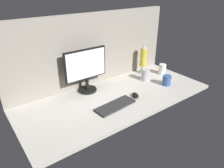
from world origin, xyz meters
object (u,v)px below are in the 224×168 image
mug_ceramic_blue (167,80)px  monitor (86,68)px  mouse (135,95)px  lava_lamp (143,62)px  keyboard (115,106)px  mug_ceramic_white (162,69)px  mug_steel (145,75)px

mug_ceramic_blue → monitor: bearing=151.9°
mouse → lava_lamp: lava_lamp is taller
keyboard → mug_ceramic_white: bearing=10.3°
keyboard → mug_steel: 62.91cm
monitor → mouse: (29.15, -37.70, -21.38)cm
keyboard → mug_steel: (58.22, 23.24, 5.30)cm
mug_ceramic_white → mug_ceramic_blue: 28.87cm
mug_ceramic_blue → mug_ceramic_white: bearing=50.3°
monitor → mug_ceramic_blue: size_ratio=3.50×
mouse → mug_ceramic_blue: (42.57, -0.60, 3.57)cm
mug_ceramic_blue → lava_lamp: bearing=87.0°
mug_steel → mouse: bearing=-147.9°
mug_ceramic_blue → keyboard: bearing=-178.5°
mug_steel → lava_lamp: size_ratio=0.38×
lava_lamp → monitor: bearing=179.1°
keyboard → lava_lamp: 80.81cm
monitor → lava_lamp: size_ratio=1.27×
keyboard → mouse: mouse is taller
monitor → keyboard: bearing=-84.1°
mouse → mug_ceramic_white: mug_ceramic_white is taller
mouse → mug_ceramic_white: (60.99, 21.62, 4.12)cm
mouse → mug_steel: size_ratio=0.76×
lava_lamp → mouse: bearing=-140.6°
mug_ceramic_blue → mug_steel: bearing=113.6°
monitor → mouse: size_ratio=4.42×
monitor → keyboard: 45.97cm
mug_ceramic_white → lava_lamp: bearing=137.7°
mouse → monitor: bearing=150.4°
mug_ceramic_white → mug_ceramic_blue: bearing=-129.7°
monitor → lava_lamp: bearing=-0.9°
monitor → lava_lamp: 74.25cm
monitor → mug_ceramic_white: monitor is taller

